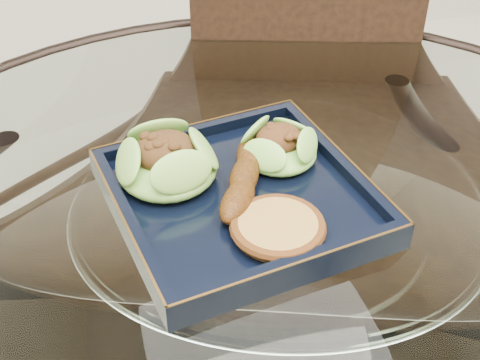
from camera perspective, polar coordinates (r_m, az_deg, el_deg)
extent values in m
cylinder|color=white|center=(0.73, 3.15, -5.21)|extent=(1.10, 1.10, 0.01)
torus|color=black|center=(0.73, 3.15, -5.21)|extent=(1.13, 1.13, 0.02)
cylinder|color=black|center=(1.26, 10.76, -7.03)|extent=(0.04, 0.04, 0.75)
cylinder|color=black|center=(1.18, -15.42, -12.14)|extent=(0.04, 0.04, 0.75)
cube|color=#301D10|center=(1.17, 5.08, -6.26)|extent=(0.49, 0.49, 0.04)
cube|color=#301D10|center=(1.16, 5.41, 9.05)|extent=(0.37, 0.14, 0.43)
cylinder|color=#301D10|center=(1.45, -2.45, -8.00)|extent=(0.03, 0.03, 0.42)
cylinder|color=#301D10|center=(1.47, 10.98, -8.15)|extent=(0.03, 0.03, 0.42)
cube|color=black|center=(0.75, 0.00, -1.81)|extent=(0.31, 0.31, 0.02)
ellipsoid|color=#568D29|center=(0.76, -6.25, 1.34)|extent=(0.14, 0.14, 0.04)
ellipsoid|color=#64AF32|center=(0.79, 3.38, 2.69)|extent=(0.12, 0.12, 0.03)
ellipsoid|color=#5E3009|center=(0.74, 0.35, 0.25)|extent=(0.09, 0.15, 0.03)
cylinder|color=#A77437|center=(0.69, 3.25, -4.15)|extent=(0.12, 0.12, 0.02)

